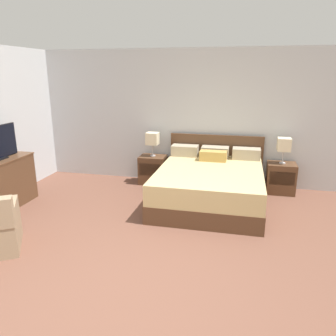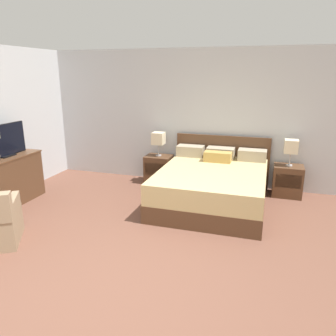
% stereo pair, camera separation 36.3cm
% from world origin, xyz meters
% --- Properties ---
extents(ground_plane, '(11.16, 11.16, 0.00)m').
position_xyz_m(ground_plane, '(0.00, 0.00, 0.00)').
color(ground_plane, brown).
extents(wall_back, '(7.16, 0.06, 2.59)m').
position_xyz_m(wall_back, '(0.00, 3.75, 1.29)').
color(wall_back, silver).
rests_on(wall_back, ground).
extents(bed, '(1.78, 2.10, 0.99)m').
position_xyz_m(bed, '(0.56, 2.68, 0.32)').
color(bed, brown).
rests_on(bed, ground).
extents(nightstand_left, '(0.50, 0.42, 0.56)m').
position_xyz_m(nightstand_left, '(-0.66, 3.45, 0.28)').
color(nightstand_left, brown).
rests_on(nightstand_left, ground).
extents(nightstand_right, '(0.50, 0.42, 0.56)m').
position_xyz_m(nightstand_right, '(1.78, 3.45, 0.28)').
color(nightstand_right, brown).
rests_on(nightstand_right, ground).
extents(table_lamp_left, '(0.23, 0.23, 0.47)m').
position_xyz_m(table_lamp_left, '(-0.66, 3.45, 0.90)').
color(table_lamp_left, '#B7B7BC').
rests_on(table_lamp_left, nightstand_left).
extents(table_lamp_right, '(0.23, 0.23, 0.47)m').
position_xyz_m(table_lamp_right, '(1.78, 3.45, 0.90)').
color(table_lamp_right, '#B7B7BC').
rests_on(table_lamp_right, nightstand_right).
extents(dresser, '(0.49, 1.17, 0.81)m').
position_xyz_m(dresser, '(-2.71, 1.69, 0.42)').
color(dresser, brown).
rests_on(dresser, ground).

